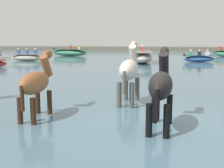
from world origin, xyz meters
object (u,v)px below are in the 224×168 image
object	(u,v)px
horse_lead_pinto	(129,71)
boat_distant_east	(70,52)
horse_flank_black	(161,87)
horse_trailing_chestnut	(36,84)
boat_near_port	(27,57)
boat_near_starboard	(142,57)
boat_mid_channel	(199,58)

from	to	relation	value
horse_lead_pinto	boat_distant_east	xyz separation A→B (m)	(-7.41, 20.52, -0.61)
horse_flank_black	horse_trailing_chestnut	bearing A→B (deg)	170.57
horse_flank_black	boat_near_port	world-z (taller)	horse_flank_black
boat_distant_east	horse_flank_black	bearing A→B (deg)	-70.21
horse_trailing_chestnut	boat_near_starboard	world-z (taller)	horse_trailing_chestnut
horse_lead_pinto	boat_distant_east	distance (m)	21.83
horse_trailing_chestnut	boat_distant_east	size ratio (longest dim) A/B	0.49
boat_near_starboard	boat_near_port	distance (m)	9.32
horse_lead_pinto	horse_flank_black	size ratio (longest dim) A/B	1.04
horse_lead_pinto	boat_mid_channel	distance (m)	15.63
horse_trailing_chestnut	boat_near_starboard	xyz separation A→B (m)	(2.19, 15.53, -0.41)
horse_trailing_chestnut	boat_mid_channel	size ratio (longest dim) A/B	0.77
horse_lead_pinto	boat_near_port	bearing A→B (deg)	122.99
horse_lead_pinto	boat_near_starboard	distance (m)	13.64
horse_trailing_chestnut	boat_mid_channel	bearing A→B (deg)	68.77
boat_near_starboard	boat_mid_channel	world-z (taller)	boat_near_starboard
boat_near_starboard	boat_mid_channel	size ratio (longest dim) A/B	1.66
horse_flank_black	boat_near_starboard	distance (m)	16.05
horse_lead_pinto	boat_distant_east	bearing A→B (deg)	109.86
horse_lead_pinto	horse_trailing_chestnut	world-z (taller)	horse_lead_pinto
boat_near_port	boat_mid_channel	world-z (taller)	boat_near_port
horse_flank_black	boat_near_starboard	bearing A→B (deg)	92.74
horse_lead_pinto	boat_mid_channel	bearing A→B (deg)	73.51
horse_lead_pinto	boat_near_port	xyz separation A→B (m)	(-9.23, 14.22, -0.66)
horse_trailing_chestnut	horse_lead_pinto	bearing A→B (deg)	41.87
horse_flank_black	boat_mid_channel	bearing A→B (deg)	78.29
horse_trailing_chestnut	boat_near_port	size ratio (longest dim) A/B	0.73
boat_near_starboard	boat_distant_east	xyz separation A→B (m)	(-7.48, 6.89, -0.08)
horse_flank_black	boat_mid_channel	world-z (taller)	horse_flank_black
horse_trailing_chestnut	boat_near_port	world-z (taller)	horse_trailing_chestnut
horse_lead_pinto	boat_near_port	size ratio (longest dim) A/B	0.81
horse_trailing_chestnut	horse_flank_black	world-z (taller)	horse_flank_black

